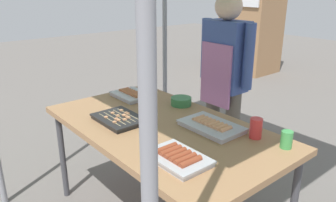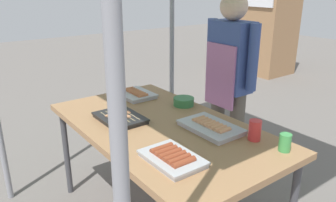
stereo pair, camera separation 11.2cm
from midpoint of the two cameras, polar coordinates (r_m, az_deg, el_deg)
stall_table at (r=2.15m, az=0.42°, el=-5.37°), size 1.60×0.90×0.75m
tray_grilled_sausages at (r=1.70m, az=2.64°, el=-9.69°), size 0.33×0.22×0.05m
tray_meat_skewers at (r=2.21m, az=-6.77°, el=-2.90°), size 0.34×0.25×0.04m
tray_pork_links at (r=2.08m, az=8.86°, el=-4.41°), size 0.39×0.24×0.05m
tray_spring_rolls at (r=2.66m, az=-4.37°, el=1.17°), size 0.31×0.23×0.05m
condiment_bowl at (r=2.46m, az=4.00°, el=-0.10°), size 0.15×0.15×0.06m
drink_cup_near_edge at (r=1.92m, az=20.95°, el=-6.66°), size 0.06×0.06×0.10m
drink_cup_by_wok at (r=1.99m, az=16.19°, el=-4.84°), size 0.07×0.07×0.12m
vendor_woman at (r=2.73m, az=11.59°, el=4.39°), size 0.52×0.23×1.55m
neighbor_stall_right at (r=6.57m, az=16.76°, el=12.32°), size 0.94×0.80×1.76m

